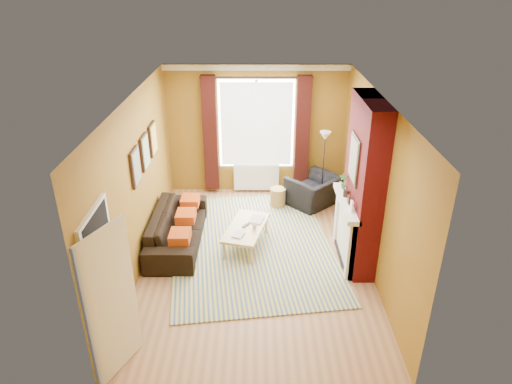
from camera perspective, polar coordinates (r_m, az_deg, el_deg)
ground at (r=7.99m, az=-0.01°, el=-8.22°), size 5.50×5.50×0.00m
room_walls at (r=7.59m, az=4.74°, el=1.65°), size 3.82×5.54×2.83m
striped_rug at (r=8.33m, az=-0.52°, el=-6.57°), size 3.29×4.21×0.02m
sofa at (r=8.37m, az=-9.79°, el=-4.38°), size 0.85×2.16×0.63m
armchair at (r=9.65m, az=7.22°, el=0.14°), size 1.31×1.31×0.64m
coffee_table at (r=8.14m, az=-1.26°, el=-4.59°), size 0.88×1.30×0.40m
wicker_stool at (r=9.58m, az=2.75°, el=-0.67°), size 0.33×0.33×0.40m
floor_lamp at (r=9.40m, az=8.56°, el=5.52°), size 0.29×0.29×1.59m
book_a at (r=7.90m, az=-2.77°, el=-5.21°), size 0.26×0.29×0.02m
book_b at (r=8.34m, az=-0.68°, el=-3.33°), size 0.31×0.37×0.02m
mug at (r=8.04m, az=-0.20°, el=-4.30°), size 0.12×0.12×0.09m
tv_remote at (r=8.13m, az=-1.30°, el=-4.20°), size 0.13×0.16×0.02m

